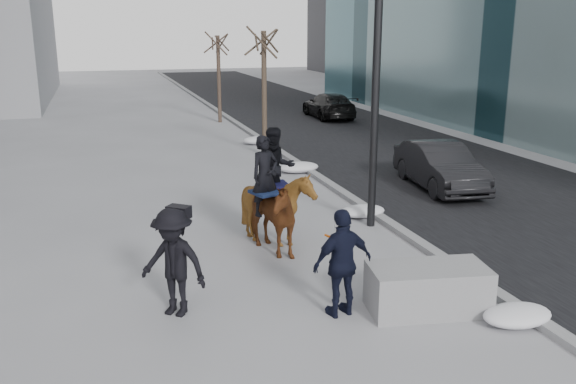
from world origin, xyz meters
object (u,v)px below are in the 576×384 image
object	(u,v)px
planter	(428,289)
mounted_right	(277,199)
car_near	(440,166)
mounted_left	(267,210)

from	to	relation	value
planter	mounted_right	distance (m)	4.05
planter	mounted_right	xyz separation A→B (m)	(-1.42, 3.74, 0.61)
planter	car_near	distance (m)	8.07
mounted_right	car_near	bearing A→B (deg)	28.40
car_near	mounted_right	distance (m)	6.50
car_near	mounted_left	distance (m)	6.98
planter	mounted_left	bearing A→B (deg)	117.70
mounted_right	mounted_left	bearing A→B (deg)	-130.08
planter	mounted_right	size ratio (longest dim) A/B	0.76
mounted_left	mounted_right	distance (m)	0.54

